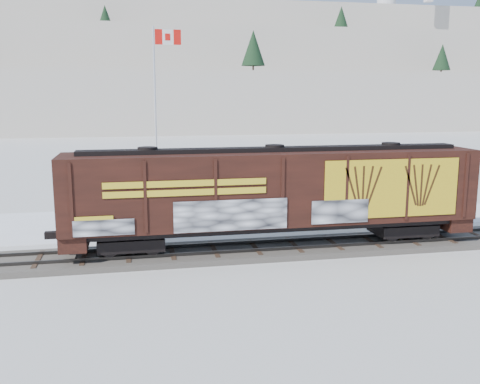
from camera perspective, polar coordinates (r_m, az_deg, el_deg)
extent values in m
plane|color=white|center=(25.79, -2.77, -6.75)|extent=(500.00, 500.00, 0.00)
cube|color=#59544C|center=(25.75, -2.77, -6.45)|extent=(50.00, 3.40, 0.28)
cube|color=#33302D|center=(25.00, -2.53, -6.45)|extent=(50.00, 0.10, 0.15)
cube|color=#33302D|center=(26.37, -3.01, -5.56)|extent=(50.00, 0.10, 0.15)
cube|color=white|center=(32.97, -4.70, -2.94)|extent=(40.00, 8.00, 0.03)
cube|color=white|center=(119.45, -9.64, 9.47)|extent=(360.00, 40.00, 12.00)
cube|color=white|center=(149.49, -10.07, 11.91)|extent=(360.00, 40.00, 24.00)
cube|color=white|center=(184.69, -10.38, 13.29)|extent=(360.00, 50.00, 35.00)
cone|color=black|center=(117.61, 1.42, 15.12)|extent=(5.04, 5.04, 7.38)
cone|color=black|center=(141.37, 20.75, 13.31)|extent=(4.20, 4.20, 6.15)
cone|color=black|center=(153.90, -14.20, 17.74)|extent=(3.92, 3.92, 5.74)
cone|color=black|center=(160.92, 10.74, 17.75)|extent=(4.48, 4.48, 6.56)
cone|color=black|center=(221.05, 24.17, 17.94)|extent=(4.76, 4.76, 6.97)
cube|color=black|center=(25.29, -11.51, -5.22)|extent=(3.00, 2.00, 0.90)
cube|color=black|center=(28.58, 16.93, -3.66)|extent=(3.00, 2.00, 0.90)
cylinder|color=black|center=(24.57, -13.74, -5.77)|extent=(0.90, 0.12, 0.90)
cube|color=black|center=(25.99, 3.62, -3.41)|extent=(19.76, 2.40, 0.25)
cube|color=black|center=(25.61, 3.67, 0.57)|extent=(19.76, 3.00, 3.41)
cube|color=black|center=(25.37, 3.71, 4.58)|extent=(18.18, 0.90, 0.20)
cube|color=gold|center=(26.10, 15.94, 0.37)|extent=(6.72, 0.03, 2.76)
cube|color=gold|center=(23.30, -5.73, 0.43)|extent=(7.11, 0.02, 0.70)
cube|color=white|center=(23.81, -0.93, -2.51)|extent=(5.14, 0.03, 1.40)
cylinder|color=silver|center=(38.16, -8.74, -1.06)|extent=(0.90, 0.90, 0.20)
cylinder|color=silver|center=(37.45, -8.99, 7.88)|extent=(0.14, 0.14, 12.08)
cube|color=red|center=(37.62, -8.68, 16.05)|extent=(0.50, 0.07, 1.00)
cube|color=white|center=(37.66, -7.73, 16.06)|extent=(0.70, 0.09, 1.00)
cube|color=red|center=(37.70, -6.70, 16.08)|extent=(0.50, 0.07, 1.00)
imported|color=#9DA0A4|center=(30.92, -8.06, -2.31)|extent=(5.15, 3.06, 1.64)
imported|color=silver|center=(33.79, 5.15, -1.24)|extent=(5.01, 3.13, 1.56)
imported|color=black|center=(34.64, 9.52, -1.13)|extent=(5.44, 3.67, 1.46)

